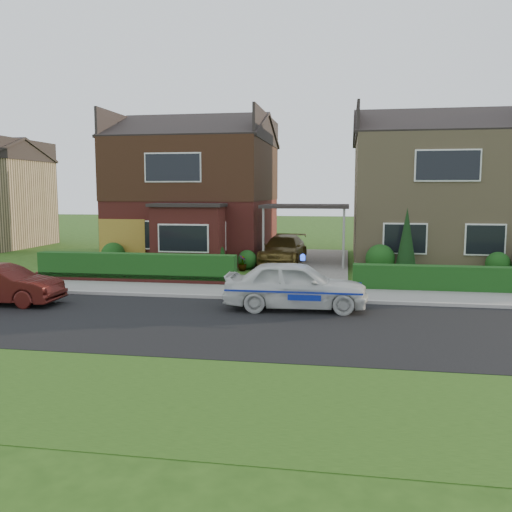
# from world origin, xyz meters

# --- Properties ---
(ground) EXTENTS (120.00, 120.00, 0.00)m
(ground) POSITION_xyz_m (0.00, 0.00, 0.00)
(ground) COLOR #234512
(ground) RESTS_ON ground
(road) EXTENTS (60.00, 6.00, 0.02)m
(road) POSITION_xyz_m (0.00, 0.00, 0.00)
(road) COLOR black
(road) RESTS_ON ground
(kerb) EXTENTS (60.00, 0.16, 0.12)m
(kerb) POSITION_xyz_m (0.00, 3.05, 0.06)
(kerb) COLOR #9E9993
(kerb) RESTS_ON ground
(sidewalk) EXTENTS (60.00, 2.00, 0.10)m
(sidewalk) POSITION_xyz_m (0.00, 4.10, 0.05)
(sidewalk) COLOR slate
(sidewalk) RESTS_ON ground
(grass_verge) EXTENTS (60.00, 4.00, 0.01)m
(grass_verge) POSITION_xyz_m (0.00, -5.00, 0.00)
(grass_verge) COLOR #234512
(grass_verge) RESTS_ON ground
(driveway) EXTENTS (3.80, 12.00, 0.12)m
(driveway) POSITION_xyz_m (0.00, 11.00, 0.06)
(driveway) COLOR #666059
(driveway) RESTS_ON ground
(house_left) EXTENTS (7.50, 9.53, 7.25)m
(house_left) POSITION_xyz_m (-5.78, 13.90, 3.81)
(house_left) COLOR maroon
(house_left) RESTS_ON ground
(house_right) EXTENTS (7.50, 8.06, 7.25)m
(house_right) POSITION_xyz_m (5.80, 13.99, 3.66)
(house_right) COLOR #99835D
(house_right) RESTS_ON ground
(carport_link) EXTENTS (3.80, 3.00, 2.77)m
(carport_link) POSITION_xyz_m (0.00, 10.95, 2.66)
(carport_link) COLOR black
(carport_link) RESTS_ON ground
(garage_door) EXTENTS (2.20, 0.10, 2.10)m
(garage_door) POSITION_xyz_m (-8.25, 9.96, 1.05)
(garage_door) COLOR olive
(garage_door) RESTS_ON ground
(dwarf_wall) EXTENTS (7.70, 0.25, 0.36)m
(dwarf_wall) POSITION_xyz_m (-5.80, 5.30, 0.18)
(dwarf_wall) COLOR maroon
(dwarf_wall) RESTS_ON ground
(hedge_left) EXTENTS (7.50, 0.55, 0.90)m
(hedge_left) POSITION_xyz_m (-5.80, 5.45, 0.00)
(hedge_left) COLOR #143E13
(hedge_left) RESTS_ON ground
(hedge_right) EXTENTS (7.50, 0.55, 0.80)m
(hedge_right) POSITION_xyz_m (5.80, 5.35, 0.00)
(hedge_right) COLOR #143E13
(hedge_right) RESTS_ON ground
(shrub_left_far) EXTENTS (1.08, 1.08, 1.08)m
(shrub_left_far) POSITION_xyz_m (-8.50, 9.50, 0.54)
(shrub_left_far) COLOR #143E13
(shrub_left_far) RESTS_ON ground
(shrub_left_mid) EXTENTS (1.32, 1.32, 1.32)m
(shrub_left_mid) POSITION_xyz_m (-4.00, 9.30, 0.66)
(shrub_left_mid) COLOR #143E13
(shrub_left_mid) RESTS_ON ground
(shrub_left_near) EXTENTS (0.84, 0.84, 0.84)m
(shrub_left_near) POSITION_xyz_m (-2.40, 9.60, 0.42)
(shrub_left_near) COLOR #143E13
(shrub_left_near) RESTS_ON ground
(shrub_right_near) EXTENTS (1.20, 1.20, 1.20)m
(shrub_right_near) POSITION_xyz_m (3.20, 9.40, 0.60)
(shrub_right_near) COLOR #143E13
(shrub_right_near) RESTS_ON ground
(shrub_right_mid) EXTENTS (0.96, 0.96, 0.96)m
(shrub_right_mid) POSITION_xyz_m (7.80, 9.50, 0.48)
(shrub_right_mid) COLOR #143E13
(shrub_right_mid) RESTS_ON ground
(conifer_a) EXTENTS (0.90, 0.90, 2.60)m
(conifer_a) POSITION_xyz_m (4.20, 9.20, 1.30)
(conifer_a) COLOR black
(conifer_a) RESTS_ON ground
(police_car) EXTENTS (3.75, 4.16, 1.55)m
(police_car) POSITION_xyz_m (0.41, 1.98, 0.69)
(police_car) COLOR silver
(police_car) RESTS_ON ground
(driveway_car) EXTENTS (2.03, 4.35, 1.23)m
(driveway_car) POSITION_xyz_m (-1.00, 11.02, 0.73)
(driveway_car) COLOR brown
(driveway_car) RESTS_ON driveway
(street_car) EXTENTS (1.29, 3.56, 1.17)m
(street_car) POSITION_xyz_m (-8.27, 1.20, 0.58)
(street_car) COLOR #3F100D
(street_car) RESTS_ON ground
(potted_plant_a) EXTENTS (0.40, 0.29, 0.70)m
(potted_plant_a) POSITION_xyz_m (-6.42, 8.51, 0.35)
(potted_plant_a) COLOR gray
(potted_plant_a) RESTS_ON ground
(potted_plant_b) EXTENTS (0.51, 0.48, 0.73)m
(potted_plant_b) POSITION_xyz_m (-6.03, 6.00, 0.37)
(potted_plant_b) COLOR gray
(potted_plant_b) RESTS_ON ground
(potted_plant_c) EXTENTS (0.38, 0.38, 0.66)m
(potted_plant_c) POSITION_xyz_m (-2.50, 9.00, 0.33)
(potted_plant_c) COLOR gray
(potted_plant_c) RESTS_ON ground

